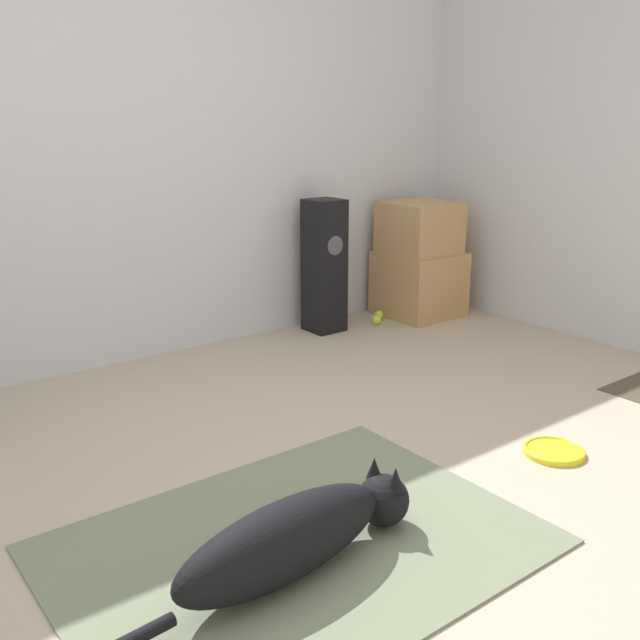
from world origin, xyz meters
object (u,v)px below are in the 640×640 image
floor_speaker (324,266)px  tennis_ball_near_speaker (376,320)px  frisbee (554,451)px  cardboard_box_upper (420,228)px  dog (298,536)px  cardboard_box_lower (419,284)px  tennis_ball_by_boxes (379,315)px

floor_speaker → tennis_ball_near_speaker: (0.37, -0.12, -0.41)m
frisbee → cardboard_box_upper: cardboard_box_upper is taller
frisbee → floor_speaker: (0.34, 2.05, 0.43)m
floor_speaker → frisbee: bearing=-99.4°
floor_speaker → tennis_ball_near_speaker: 0.56m
dog → frisbee: dog is taller
frisbee → cardboard_box_lower: bearing=59.9°
dog → frisbee: (1.36, 0.00, -0.12)m
dog → tennis_ball_by_boxes: 2.95m
cardboard_box_upper → tennis_ball_near_speaker: cardboard_box_upper is taller
cardboard_box_lower → tennis_ball_by_boxes: 0.38m
cardboard_box_upper → floor_speaker: 0.80m
cardboard_box_upper → tennis_ball_by_boxes: bearing=167.7°
cardboard_box_lower → tennis_ball_by_boxes: bearing=168.5°
cardboard_box_upper → floor_speaker: bearing=171.9°
dog → tennis_ball_by_boxes: size_ratio=18.02×
dog → floor_speaker: (1.70, 2.05, 0.31)m
frisbee → tennis_ball_near_speaker: bearing=69.9°
frisbee → tennis_ball_near_speaker: (0.71, 1.93, 0.02)m
frisbee → tennis_ball_by_boxes: 2.16m
tennis_ball_near_speaker → cardboard_box_upper: bearing=1.6°
floor_speaker → tennis_ball_by_boxes: size_ratio=13.32×
frisbee → tennis_ball_by_boxes: tennis_ball_by_boxes is taller
dog → cardboard_box_lower: 3.16m
tennis_ball_by_boxes → cardboard_box_lower: bearing=-11.5°
frisbee → floor_speaker: size_ratio=0.30×
frisbee → cardboard_box_upper: 2.32m
tennis_ball_by_boxes → tennis_ball_near_speaker: bearing=-140.4°
frisbee → cardboard_box_lower: (1.12, 1.94, 0.22)m
dog → cardboard_box_lower: bearing=38.1°
floor_speaker → cardboard_box_lower: bearing=-7.9°
dog → tennis_ball_near_speaker: 2.83m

